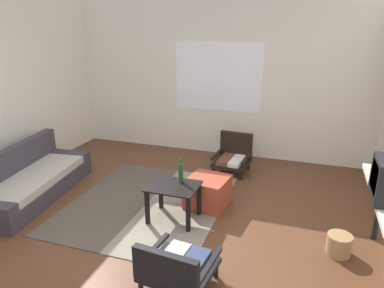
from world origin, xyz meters
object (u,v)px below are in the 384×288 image
(armchair_striped_foreground, at_px, (176,267))
(wicker_basket, at_px, (339,244))
(ottoman_orange, at_px, (208,192))
(coffee_table, at_px, (174,193))
(glass_bottle, at_px, (181,172))
(armchair_by_window, at_px, (233,155))
(couch, at_px, (30,182))

(armchair_striped_foreground, bearing_deg, wicker_basket, 36.63)
(ottoman_orange, relative_size, wicker_basket, 1.97)
(armchair_striped_foreground, bearing_deg, coffee_table, 112.35)
(coffee_table, distance_m, armchair_striped_foreground, 1.22)
(glass_bottle, bearing_deg, armchair_by_window, 79.12)
(coffee_table, bearing_deg, ottoman_orange, 57.93)
(glass_bottle, height_order, wicker_basket, glass_bottle)
(armchair_striped_foreground, height_order, ottoman_orange, armchair_striped_foreground)
(coffee_table, xyz_separation_m, armchair_by_window, (0.35, 1.72, -0.10))
(armchair_by_window, distance_m, glass_bottle, 1.64)
(glass_bottle, bearing_deg, couch, -175.09)
(couch, distance_m, ottoman_orange, 2.44)
(ottoman_orange, distance_m, wicker_basket, 1.66)
(coffee_table, xyz_separation_m, armchair_striped_foreground, (0.46, -1.13, -0.11))
(couch, xyz_separation_m, armchair_striped_foreground, (2.56, -1.08, 0.04))
(wicker_basket, bearing_deg, armchair_by_window, 129.86)
(ottoman_orange, relative_size, glass_bottle, 1.74)
(couch, relative_size, wicker_basket, 7.91)
(coffee_table, distance_m, ottoman_orange, 0.57)
(ottoman_orange, bearing_deg, armchair_by_window, 87.50)
(coffee_table, bearing_deg, glass_bottle, 73.45)
(ottoman_orange, bearing_deg, wicker_basket, -19.47)
(coffee_table, bearing_deg, couch, -178.89)
(armchair_by_window, bearing_deg, ottoman_orange, -92.50)
(coffee_table, xyz_separation_m, ottoman_orange, (0.29, 0.46, -0.16))
(ottoman_orange, distance_m, glass_bottle, 0.55)
(glass_bottle, bearing_deg, coffee_table, -106.55)
(armchair_by_window, bearing_deg, coffee_table, -101.36)
(ottoman_orange, bearing_deg, glass_bottle, -127.71)
(armchair_by_window, xyz_separation_m, ottoman_orange, (-0.05, -1.26, -0.06))
(armchair_by_window, relative_size, wicker_basket, 2.37)
(armchair_striped_foreground, distance_m, ottoman_orange, 1.60)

